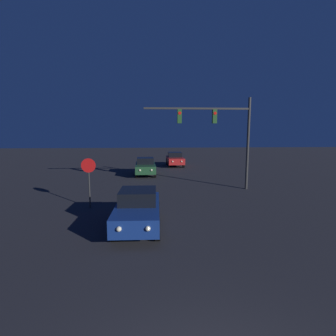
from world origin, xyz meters
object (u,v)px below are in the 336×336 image
(car_near, at_px, (138,209))
(traffic_signal_mast, at_px, (220,127))
(car_mid, at_px, (145,166))
(stop_sign, at_px, (89,173))
(car_far, at_px, (175,159))

(car_near, height_order, traffic_signal_mast, traffic_signal_mast)
(car_near, bearing_deg, car_mid, -88.91)
(traffic_signal_mast, relative_size, stop_sign, 2.73)
(car_near, xyz_separation_m, car_mid, (0.01, 13.08, 0.00))
(car_mid, bearing_deg, car_far, -120.07)
(car_near, xyz_separation_m, stop_sign, (-2.65, 3.01, 1.02))
(traffic_signal_mast, bearing_deg, car_near, -126.82)
(car_far, height_order, traffic_signal_mast, traffic_signal_mast)
(stop_sign, bearing_deg, traffic_signal_mast, 26.44)
(car_mid, xyz_separation_m, car_far, (3.22, 6.00, 0.00))
(car_mid, relative_size, car_far, 1.00)
(car_near, distance_m, car_far, 19.35)
(stop_sign, bearing_deg, car_mid, 75.24)
(stop_sign, bearing_deg, car_far, 69.94)
(car_near, xyz_separation_m, car_far, (3.22, 19.08, 0.00))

